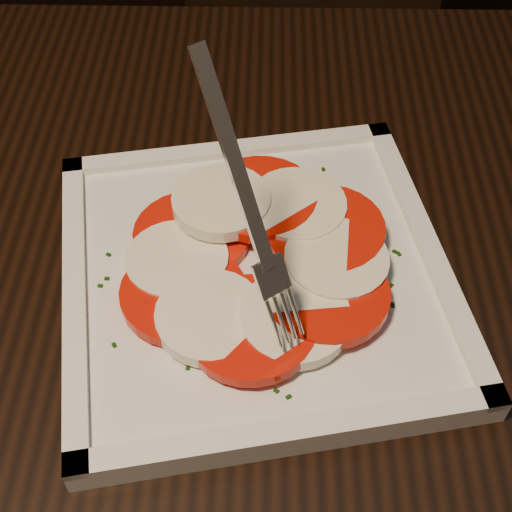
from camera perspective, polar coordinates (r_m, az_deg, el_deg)
name	(u,v)px	position (r m, az deg, el deg)	size (l,w,h in m)	color
table	(307,402)	(0.56, 4.11, -11.59)	(1.27, 0.91, 0.75)	black
chair	(297,26)	(1.16, 3.27, 17.86)	(0.53, 0.53, 0.93)	black
plate	(256,277)	(0.50, 0.00, -1.67)	(0.26, 0.26, 0.01)	white
caprese_salad	(256,260)	(0.48, 0.01, -0.31)	(0.21, 0.23, 0.02)	red
fork	(236,191)	(0.40, -1.63, 5.21)	(0.04, 0.09, 0.16)	white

